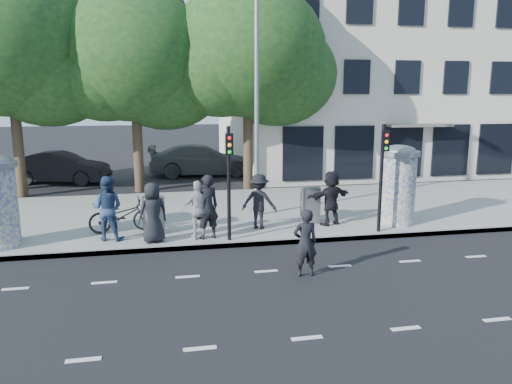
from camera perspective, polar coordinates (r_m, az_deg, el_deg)
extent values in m
plane|color=black|center=(11.68, 2.66, -11.41)|extent=(120.00, 120.00, 0.00)
cube|color=gray|center=(18.67, -2.82, -2.39)|extent=(40.00, 8.00, 0.15)
cube|color=slate|center=(14.92, -0.60, -5.95)|extent=(40.00, 0.10, 0.16)
cube|color=silver|center=(9.76, 5.85, -16.28)|extent=(32.00, 0.12, 0.01)
cube|color=silver|center=(12.94, 1.17, -9.04)|extent=(32.00, 0.12, 0.01)
cylinder|color=beige|center=(17.34, 15.82, 0.26)|extent=(1.20, 1.20, 2.30)
cylinder|color=slate|center=(17.15, 16.04, 4.29)|extent=(1.36, 1.36, 0.16)
ellipsoid|color=slate|center=(17.14, 16.05, 4.56)|extent=(1.10, 1.10, 0.38)
cylinder|color=black|center=(14.68, -3.13, 0.89)|extent=(0.11, 0.11, 3.40)
cube|color=black|center=(14.33, -3.08, 5.49)|extent=(0.22, 0.14, 0.62)
cylinder|color=black|center=(16.05, 14.09, 1.47)|extent=(0.11, 0.11, 3.40)
cube|color=black|center=(15.74, 14.58, 5.67)|extent=(0.22, 0.14, 0.62)
cylinder|color=slate|center=(17.48, 0.07, 10.19)|extent=(0.16, 0.16, 8.00)
cylinder|color=#38281C|center=(23.79, -25.56, 5.09)|extent=(0.44, 0.44, 4.73)
ellipsoid|color=#133616|center=(23.77, -26.44, 15.06)|extent=(7.20, 7.20, 6.12)
cylinder|color=#38281C|center=(23.28, -13.36, 5.39)|extent=(0.44, 0.44, 4.41)
ellipsoid|color=#133616|center=(23.21, -13.81, 14.93)|extent=(6.80, 6.80, 5.78)
cylinder|color=#38281C|center=(23.22, -0.92, 5.91)|extent=(0.44, 0.44, 4.59)
ellipsoid|color=#133616|center=(23.18, -0.96, 15.87)|extent=(7.00, 7.00, 5.95)
cube|color=beige|center=(33.79, 14.89, 13.56)|extent=(20.00, 15.00, 12.00)
cube|color=black|center=(27.31, 21.33, 4.49)|extent=(18.00, 0.10, 2.60)
cube|color=#59544C|center=(25.88, 18.17, 7.26)|extent=(3.20, 0.90, 0.12)
cube|color=#194C8C|center=(23.49, 1.43, 8.18)|extent=(1.60, 0.06, 0.30)
imported|color=black|center=(14.92, -11.70, -2.31)|extent=(1.02, 0.85, 1.79)
imported|color=black|center=(15.02, -5.61, -1.70)|extent=(0.81, 0.64, 1.96)
imported|color=navy|center=(15.49, -16.63, -1.77)|extent=(1.10, 0.96, 1.94)
imported|color=black|center=(16.09, 0.35, -1.09)|extent=(1.32, 1.08, 1.79)
imported|color=#A5A5A8|center=(14.99, -6.57, -2.08)|extent=(1.13, 0.76, 1.79)
imported|color=black|center=(16.72, 8.57, -0.67)|extent=(1.80, 1.12, 1.82)
imported|color=black|center=(12.44, 5.64, -5.80)|extent=(0.64, 0.44, 1.71)
imported|color=black|center=(16.31, -15.07, -2.60)|extent=(0.97, 2.12, 1.07)
cube|color=slate|center=(15.81, -11.60, -2.63)|extent=(0.69, 0.60, 1.21)
cube|color=slate|center=(16.92, 6.23, -1.51)|extent=(0.59, 0.43, 1.22)
imported|color=black|center=(26.82, -21.46, 2.60)|extent=(2.76, 5.00, 1.56)
imported|color=slate|center=(27.62, -6.22, 3.67)|extent=(2.49, 5.79, 1.66)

